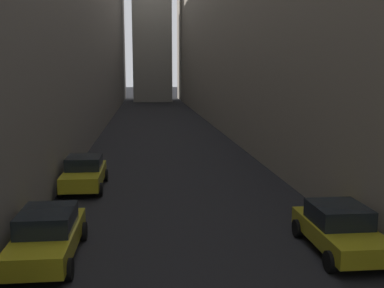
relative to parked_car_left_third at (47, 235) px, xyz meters
name	(u,v)px	position (x,y,z in m)	size (l,w,h in m)	color
ground_plane	(161,131)	(4.40, 29.75, -0.75)	(264.00, 264.00, 0.00)	black
building_block_left	(13,17)	(-9.06, 31.75, 9.82)	(15.91, 108.00, 21.14)	slate
building_block_right	(279,0)	(16.08, 31.75, 11.66)	(12.37, 108.00, 24.83)	gray
parked_car_left_third	(47,235)	(0.00, 0.00, 0.00)	(1.88, 4.34, 1.48)	#A59919
parked_car_left_far	(84,173)	(0.00, 8.36, 0.02)	(1.94, 4.27, 1.54)	#A59919
parked_car_right_third	(340,228)	(8.80, -0.30, -0.02)	(1.94, 4.02, 1.44)	#A59919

